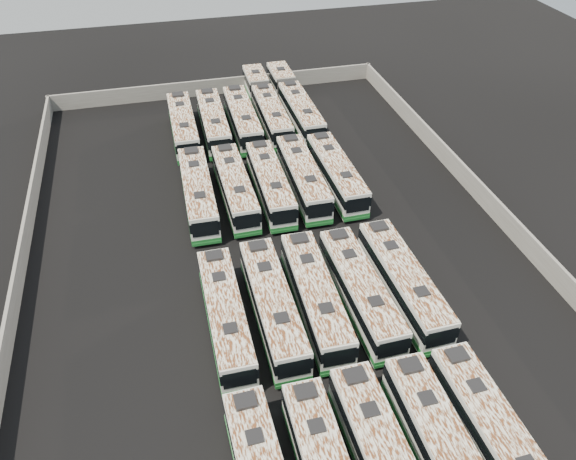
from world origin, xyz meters
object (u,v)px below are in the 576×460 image
Objects in this scene: bus_midback_left at (235,187)px; bus_midback_center at (270,183)px; bus_midback_right at (303,177)px; bus_back_left at (213,122)px; bus_back_center at (243,119)px; bus_back_right at (266,104)px; bus_midfront_far_left at (226,315)px; bus_front_far_right at (495,437)px; bus_midback_far_right at (336,173)px; bus_midfront_right at (360,291)px; bus_front_right at (444,452)px; bus_back_far_right at (294,101)px; bus_midfront_left at (273,306)px; bus_midback_far_left at (198,192)px; bus_back_far_left at (183,126)px; bus_midfront_center at (315,297)px; bus_midfront_far_right at (403,282)px.

bus_midback_left is 3.65m from bus_midback_center.
bus_back_left is (-7.28, 14.55, -0.01)m from bus_midback_right.
bus_back_center reaches higher than bus_back_right.
bus_back_center is at bearing 77.39° from bus_midfront_far_left.
bus_midback_far_right is (-0.06, 31.62, 0.02)m from bus_front_far_right.
bus_back_left is at bearing 101.49° from bus_midfront_right.
bus_back_far_right is at bearing 85.70° from bus_front_right.
bus_midback_center is at bearing 77.72° from bus_midfront_left.
bus_midfront_left is at bearing -90.81° from bus_midback_left.
bus_front_right is 49.90m from bus_back_right.
bus_midback_far_left is (-10.97, 17.27, 0.03)m from bus_midfront_right.
bus_front_right is at bearing -88.92° from bus_midback_right.
bus_midfront_center is at bearing -76.57° from bus_back_far_left.
bus_midfront_far_right is at bearing 88.36° from bus_front_far_right.
bus_midback_far_right is 0.98× the size of bus_back_center.
bus_back_right is (-0.05, 49.90, -0.04)m from bus_front_right.
bus_back_left is at bearing 98.90° from bus_front_right.
bus_midfront_center is at bearing -65.79° from bus_midback_far_left.
bus_midback_far_left is at bearing 179.36° from bus_midback_far_right.
bus_midback_center is at bearing -88.77° from bus_back_center.
bus_midfront_far_right reaches higher than bus_midback_center.
bus_midback_far_left reaches higher than bus_midfront_center.
bus_midfront_far_left is at bearing -103.04° from bus_midback_left.
bus_back_far_right is (10.94, 17.97, 0.01)m from bus_midback_left.
bus_midback_far_right is 20.64m from bus_back_far_left.
bus_back_center is 5.10m from bus_back_right.
bus_back_right is (3.75, 3.46, -0.07)m from bus_back_center.
bus_back_right is at bearing 94.60° from bus_midfront_far_right.
bus_midfront_right is 3.76m from bus_midfront_far_right.
bus_midback_far_right reaches higher than bus_midback_left.
bus_midback_far_left is 15.14m from bus_back_left.
bus_front_far_right is 14.43m from bus_midfront_far_right.
bus_midback_center is (-7.25, 31.50, 0.01)m from bus_front_far_right.
bus_back_far_right is (7.43, 3.39, -0.05)m from bus_back_center.
bus_back_center is (-7.38, 46.26, 0.06)m from bus_front_far_right.
bus_back_far_left is at bearing 90.20° from bus_midfront_far_left.
bus_front_far_right is at bearing -76.28° from bus_midback_center.
bus_front_far_right is at bearing -90.21° from bus_back_far_right.
bus_midfront_far_right is at bearing -64.62° from bus_back_far_left.
bus_back_left reaches higher than bus_back_far_left.
bus_midfront_left is at bearing -95.66° from bus_back_center.
bus_midfront_far_left is 32.72m from bus_back_center.
bus_midfront_center is 35.36m from bus_back_right.
bus_midfront_far_left is at bearing -95.55° from bus_back_left.
bus_midfront_far_right is 1.00× the size of bus_back_center.
bus_midfront_left is at bearing -123.00° from bus_midback_far_right.
bus_midfront_far_right reaches higher than bus_midfront_far_left.
bus_midback_right reaches higher than bus_front_right.
bus_front_right is at bearing -97.03° from bus_midback_far_right.
bus_midfront_center is 1.02× the size of bus_midback_center.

